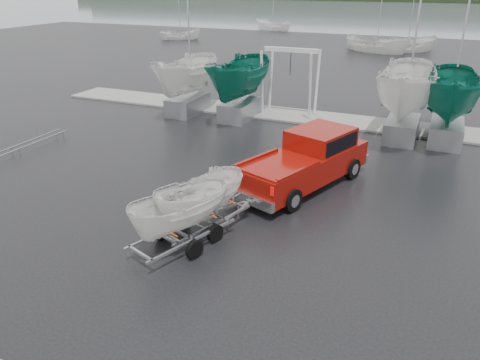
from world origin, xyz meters
TOP-DOWN VIEW (x-y plane):
  - ground_plane at (0.00, 0.00)m, footprint 120.00×120.00m
  - lake at (0.00, 100.00)m, footprint 300.00×300.00m
  - dock at (0.00, 13.00)m, footprint 30.00×3.00m
  - pickup_truck at (4.94, 3.33)m, footprint 4.31×6.95m
  - trailer_hitched at (2.65, -3.10)m, footprint 2.32×3.79m
  - trailer_parked at (2.78, -1.99)m, footprint 2.23×3.79m
  - boat_hoist at (0.97, 13.00)m, footprint 3.30×2.18m
  - keelboat_0 at (-5.05, 11.00)m, footprint 2.46×3.20m
  - keelboat_1 at (-1.56, 11.20)m, footprint 2.57×3.20m
  - keelboat_2 at (7.89, 11.00)m, footprint 2.88×3.20m
  - keelboat_3 at (10.06, 11.30)m, footprint 2.67×3.20m
  - mast_rack_0 at (-9.00, 1.00)m, footprint 0.56×6.50m
  - moored_boat_0 at (-24.94, 44.30)m, footprint 3.04×3.03m
  - moored_boat_1 at (1.86, 42.89)m, footprint 4.06×4.01m
  - moored_boat_2 at (5.10, 44.57)m, footprint 3.78×3.76m
  - moored_boat_4 at (-17.52, 61.46)m, footprint 3.20×3.15m

SIDE VIEW (x-z plane):
  - lake at x=0.00m, z-range -0.01..-0.01m
  - ground_plane at x=0.00m, z-range 0.00..0.00m
  - moored_boat_1 at x=1.86m, z-range -6.04..6.04m
  - moored_boat_2 at x=5.10m, z-range -5.77..5.78m
  - moored_boat_4 at x=-17.52m, z-range -5.68..5.69m
  - moored_boat_0 at x=-24.94m, z-range -5.41..5.42m
  - dock at x=0.00m, z-range -0.01..0.11m
  - mast_rack_0 at x=-9.00m, z-range 0.32..0.38m
  - pickup_truck at x=4.94m, z-range 0.05..2.24m
  - trailer_parked at x=2.78m, z-range 0.20..4.50m
  - trailer_hitched at x=2.65m, z-range 0.20..4.50m
  - boat_hoist at x=0.97m, z-range 0.61..4.73m
  - keelboat_0 at x=-5.05m, z-range -1.40..9.24m
  - keelboat_1 at x=-1.56m, z-range 0.12..8.05m
  - keelboat_3 at x=10.06m, z-range -1.18..9.67m
  - keelboat_2 at x=7.89m, z-range -0.94..10.12m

